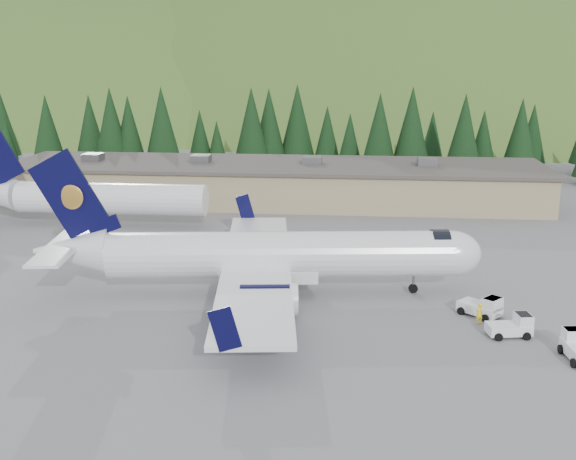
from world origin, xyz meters
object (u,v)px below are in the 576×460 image
Objects in this scene: baggage_tug_a at (513,326)px; airliner at (268,256)px; baggage_tug_b at (483,307)px; terminal_building at (275,182)px; second_airliner at (87,197)px; ramp_worker at (479,314)px.

airliner is at bearing 147.91° from baggage_tug_a.
baggage_tug_a is 0.95× the size of baggage_tug_b.
baggage_tug_b is 46.67m from terminal_building.
second_airliner reaches higher than ramp_worker.
second_airliner is 25.55m from terminal_building.
baggage_tug_b reaches higher than ramp_worker.
second_airliner is at bearing 134.66° from baggage_tug_a.
ramp_worker reaches higher than baggage_tug_a.
baggage_tug_a is (18.43, -7.29, -2.53)m from airliner.
airliner is at bearing -150.88° from baggage_tug_b.
baggage_tug_a is at bearing 107.05° from ramp_worker.
airliner is 22.56× the size of ramp_worker.
baggage_tug_a is (42.28, -29.43, -2.60)m from second_airliner.
terminal_building is at bearing 88.78° from airliner.
baggage_tug_a is 4.01m from baggage_tug_b.
airliner is 19.98m from baggage_tug_a.
baggage_tug_b is at bearing -19.00° from airliner.
ramp_worker is at bearing -34.18° from second_airliner.
airliner is 1.34× the size of second_airliner.
baggage_tug_a is 2.91m from ramp_worker.
terminal_building is at bearing 105.71° from baggage_tug_a.
baggage_tug_a is 2.00× the size of ramp_worker.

